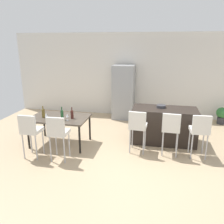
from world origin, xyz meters
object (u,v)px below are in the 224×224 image
(kitchen_island, at_px, (164,125))
(dining_chair_far, at_px, (58,131))
(bar_chair_middle, at_px, (171,127))
(wine_bottle_end, at_px, (72,114))
(wine_bottle_far, at_px, (43,113))
(bar_chair_left, at_px, (138,125))
(dining_table, at_px, (60,119))
(wine_bottle_near, at_px, (62,115))
(dining_chair_near, at_px, (30,129))
(fruit_bowl, at_px, (161,106))
(bar_chair_right, at_px, (200,129))
(wine_glass_middle, at_px, (67,115))
(wine_glass_left, at_px, (46,115))
(potted_plant, at_px, (222,115))
(refrigerator, at_px, (124,92))

(kitchen_island, height_order, dining_chair_far, dining_chair_far)
(bar_chair_middle, bearing_deg, dining_chair_far, -162.81)
(wine_bottle_end, height_order, wine_bottle_far, wine_bottle_far)
(bar_chair_left, xyz_separation_m, dining_table, (-2.01, 0.09, -0.02))
(wine_bottle_near, bearing_deg, dining_chair_near, -126.72)
(fruit_bowl, bearing_deg, bar_chair_right, -44.03)
(wine_bottle_end, bearing_deg, wine_bottle_near, -146.00)
(wine_glass_middle, bearing_deg, dining_chair_near, -134.67)
(dining_chair_near, bearing_deg, fruit_bowl, 29.17)
(bar_chair_middle, relative_size, bar_chair_right, 1.00)
(dining_table, bearing_deg, dining_chair_far, -68.51)
(wine_glass_left, bearing_deg, dining_table, 49.35)
(kitchen_island, xyz_separation_m, wine_glass_left, (-2.85, -0.95, 0.40))
(dining_chair_far, xyz_separation_m, wine_glass_middle, (-0.03, 0.64, 0.17))
(dining_chair_near, height_order, wine_bottle_far, dining_chair_near)
(wine_bottle_far, height_order, fruit_bowl, wine_bottle_far)
(dining_chair_far, xyz_separation_m, potted_plant, (4.17, 3.36, -0.38))
(dining_chair_near, distance_m, wine_bottle_end, 1.06)
(bar_chair_left, bearing_deg, kitchen_island, 51.12)
(dining_table, xyz_separation_m, wine_glass_middle, (0.30, -0.20, 0.19))
(bar_chair_right, bearing_deg, wine_bottle_near, -178.26)
(refrigerator, bearing_deg, wine_bottle_near, -112.10)
(wine_bottle_near, xyz_separation_m, wine_glass_left, (-0.38, -0.08, -0.00))
(bar_chair_middle, xyz_separation_m, potted_plant, (1.73, 2.61, -0.38))
(wine_glass_middle, bearing_deg, kitchen_island, 20.92)
(kitchen_island, bearing_deg, wine_glass_middle, -159.08)
(fruit_bowl, bearing_deg, potted_plant, 41.89)
(potted_plant, bearing_deg, fruit_bowl, -138.11)
(dining_chair_far, bearing_deg, wine_glass_middle, 92.66)
(bar_chair_left, distance_m, wine_glass_middle, 1.72)
(dining_table, bearing_deg, bar_chair_right, -1.44)
(wine_glass_middle, bearing_deg, fruit_bowl, 23.28)
(dining_table, distance_m, wine_bottle_far, 0.43)
(bar_chair_right, xyz_separation_m, refrigerator, (-2.14, 2.62, 0.22))
(bar_chair_middle, xyz_separation_m, refrigerator, (-1.50, 2.62, 0.22))
(dining_chair_far, relative_size, wine_bottle_far, 3.57)
(bar_chair_left, xyz_separation_m, wine_glass_left, (-2.23, -0.17, 0.17))
(dining_chair_near, xyz_separation_m, wine_bottle_near, (0.49, 0.66, 0.17))
(bar_chair_middle, distance_m, wine_glass_left, 3.00)
(dining_table, relative_size, refrigerator, 0.79)
(wine_glass_left, bearing_deg, dining_chair_far, -46.37)
(refrigerator, distance_m, fruit_bowl, 2.18)
(bar_chair_left, bearing_deg, wine_bottle_far, -179.66)
(wine_bottle_near, relative_size, fruit_bowl, 1.36)
(dining_chair_far, relative_size, refrigerator, 0.57)
(bar_chair_left, xyz_separation_m, wine_bottle_near, (-1.85, -0.10, 0.17))
(bar_chair_middle, bearing_deg, fruit_bowl, 105.72)
(kitchen_island, xyz_separation_m, refrigerator, (-1.37, 1.85, 0.46))
(kitchen_island, height_order, potted_plant, kitchen_island)
(dining_chair_near, height_order, wine_bottle_end, dining_chair_near)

